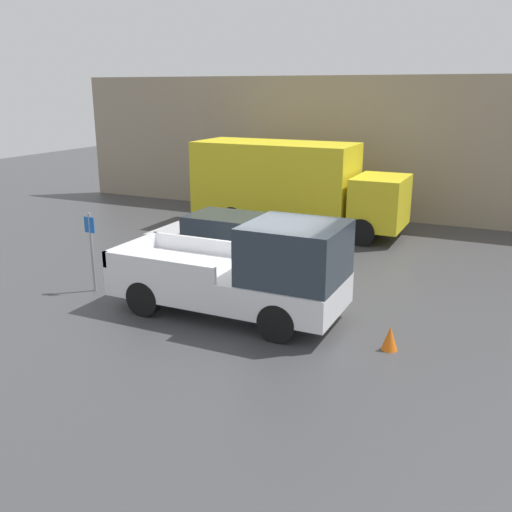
{
  "coord_description": "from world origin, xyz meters",
  "views": [
    {
      "loc": [
        5.04,
        -11.39,
        5.03
      ],
      "look_at": [
        -0.54,
        0.5,
        1.15
      ],
      "focal_mm": 40.0,
      "sensor_mm": 36.0,
      "label": 1
    }
  ],
  "objects_px": {
    "pickup_truck": "(249,273)",
    "car": "(231,239)",
    "parking_sign": "(92,247)",
    "traffic_cone": "(390,338)",
    "delivery_truck": "(290,184)"
  },
  "relations": [
    {
      "from": "pickup_truck",
      "to": "car",
      "type": "xyz_separation_m",
      "value": [
        -2.33,
        3.56,
        -0.32
      ]
    },
    {
      "from": "traffic_cone",
      "to": "pickup_truck",
      "type": "bearing_deg",
      "value": 174.01
    },
    {
      "from": "delivery_truck",
      "to": "pickup_truck",
      "type": "bearing_deg",
      "value": -74.23
    },
    {
      "from": "parking_sign",
      "to": "traffic_cone",
      "type": "distance_m",
      "value": 7.7
    },
    {
      "from": "pickup_truck",
      "to": "traffic_cone",
      "type": "relative_size",
      "value": 10.68
    },
    {
      "from": "car",
      "to": "delivery_truck",
      "type": "distance_m",
      "value": 4.75
    },
    {
      "from": "parking_sign",
      "to": "traffic_cone",
      "type": "xyz_separation_m",
      "value": [
        7.64,
        -0.22,
        -0.91
      ]
    },
    {
      "from": "pickup_truck",
      "to": "car",
      "type": "bearing_deg",
      "value": 123.2
    },
    {
      "from": "delivery_truck",
      "to": "traffic_cone",
      "type": "relative_size",
      "value": 15.24
    },
    {
      "from": "parking_sign",
      "to": "car",
      "type": "bearing_deg",
      "value": 61.08
    },
    {
      "from": "delivery_truck",
      "to": "traffic_cone",
      "type": "height_order",
      "value": "delivery_truck"
    },
    {
      "from": "pickup_truck",
      "to": "parking_sign",
      "type": "distance_m",
      "value": 4.37
    },
    {
      "from": "delivery_truck",
      "to": "parking_sign",
      "type": "bearing_deg",
      "value": -103.81
    },
    {
      "from": "pickup_truck",
      "to": "parking_sign",
      "type": "relative_size",
      "value": 2.61
    },
    {
      "from": "car",
      "to": "delivery_truck",
      "type": "relative_size",
      "value": 0.63
    }
  ]
}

